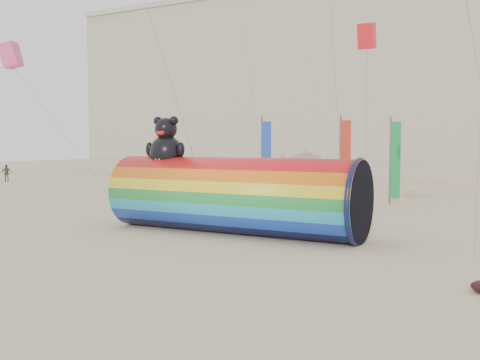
% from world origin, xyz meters
% --- Properties ---
extents(ground, '(160.00, 160.00, 0.00)m').
position_xyz_m(ground, '(0.00, 0.00, 0.00)').
color(ground, '#CCB58C').
rests_on(ground, ground).
extents(hotel_building, '(60.40, 15.40, 20.60)m').
position_xyz_m(hotel_building, '(-12.00, 45.95, 10.31)').
color(hotel_building, '#B7AD99').
rests_on(hotel_building, ground).
extents(windsock_assembly, '(10.59, 3.22, 4.88)m').
position_xyz_m(windsock_assembly, '(-1.34, 4.37, 1.62)').
color(windsock_assembly, red).
rests_on(windsock_assembly, ground).
extents(festival_banners, '(7.23, 3.85, 5.20)m').
position_xyz_m(festival_banners, '(-0.60, 15.05, 2.64)').
color(festival_banners, '#59595E').
rests_on(festival_banners, ground).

